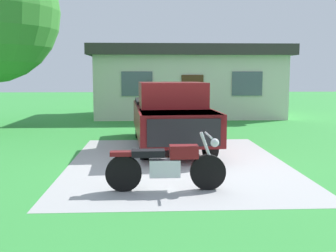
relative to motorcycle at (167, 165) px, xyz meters
name	(u,v)px	position (x,y,z in m)	size (l,w,h in m)	color
ground_plane	(178,163)	(0.37, 2.34, -0.47)	(80.00, 80.00, 0.00)	green
driveway_pad	(178,163)	(0.37, 2.34, -0.47)	(5.17, 7.03, 0.01)	#A6A6A6
motorcycle	(167,165)	(0.00, 0.00, 0.00)	(2.21, 0.70, 1.09)	black
pickup_truck	(170,114)	(0.31, 4.73, 0.48)	(2.32, 5.73, 1.90)	black
neighbor_house	(187,81)	(1.70, 13.86, 1.32)	(9.60, 5.60, 3.50)	beige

